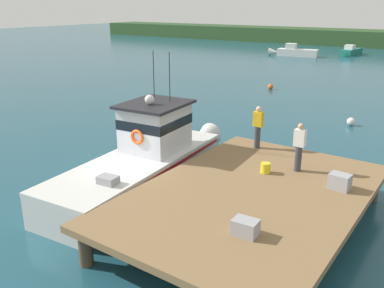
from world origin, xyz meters
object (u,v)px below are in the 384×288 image
object	(u,v)px
bait_bucket	(265,168)
moored_boat_off_the_point	(350,52)
crate_single_far	(340,182)
main_fishing_boat	(146,159)
mooring_buoy_inshore	(351,122)
mooring_buoy_outer	(271,87)
crate_stack_mid_dock	(245,227)
deckhand_by_the_boat	(299,146)
deckhand_further_back	(258,126)
moored_boat_far_right	(294,52)

from	to	relation	value
bait_bucket	moored_boat_off_the_point	xyz separation A→B (m)	(-9.56, 45.93, -0.90)
crate_single_far	moored_boat_off_the_point	distance (m)	47.35
main_fishing_boat	bait_bucket	distance (m)	4.46
moored_boat_off_the_point	mooring_buoy_inshore	bearing A→B (deg)	-74.84
main_fishing_boat	mooring_buoy_outer	bearing A→B (deg)	101.51
mooring_buoy_outer	crate_stack_mid_dock	bearing A→B (deg)	-66.79
deckhand_by_the_boat	deckhand_further_back	distance (m)	2.52
crate_single_far	mooring_buoy_outer	xyz separation A→B (m)	(-10.68, 18.50, -1.22)
deckhand_by_the_boat	mooring_buoy_inshore	xyz separation A→B (m)	(-1.06, 10.89, -1.83)
main_fishing_boat	deckhand_by_the_boat	distance (m)	5.51
crate_stack_mid_dock	crate_single_far	bearing A→B (deg)	74.71
deckhand_by_the_boat	mooring_buoy_inshore	size ratio (longest dim) A/B	3.60
main_fishing_boat	deckhand_by_the_boat	xyz separation A→B (m)	(5.15, 1.65, 1.05)
deckhand_further_back	moored_boat_far_right	size ratio (longest dim) A/B	0.26
crate_stack_mid_dock	bait_bucket	size ratio (longest dim) A/B	1.76
crate_single_far	deckhand_by_the_boat	distance (m)	1.80
crate_single_far	bait_bucket	size ratio (longest dim) A/B	1.76
bait_bucket	deckhand_by_the_boat	size ratio (longest dim) A/B	0.21
bait_bucket	moored_boat_far_right	distance (m)	43.37
moored_boat_off_the_point	crate_stack_mid_dock	bearing A→B (deg)	-77.71
main_fishing_boat	deckhand_further_back	size ratio (longest dim) A/B	6.09
deckhand_further_back	mooring_buoy_outer	world-z (taller)	deckhand_further_back
crate_single_far	moored_boat_far_right	distance (m)	44.14
deckhand_by_the_boat	mooring_buoy_inshore	world-z (taller)	deckhand_by_the_boat
moored_boat_far_right	moored_boat_off_the_point	world-z (taller)	moored_boat_far_right
crate_stack_mid_dock	bait_bucket	distance (m)	4.01
crate_stack_mid_dock	deckhand_further_back	bearing A→B (deg)	114.03
crate_stack_mid_dock	crate_single_far	world-z (taller)	crate_single_far
mooring_buoy_inshore	mooring_buoy_outer	xyz separation A→B (m)	(-8.06, 6.95, -0.01)
deckhand_further_back	moored_boat_far_right	bearing A→B (deg)	109.78
crate_single_far	mooring_buoy_outer	world-z (taller)	crate_single_far
bait_bucket	deckhand_further_back	world-z (taller)	deckhand_further_back
deckhand_by_the_boat	mooring_buoy_inshore	distance (m)	11.10
bait_bucket	deckhand_further_back	distance (m)	2.58
main_fishing_boat	mooring_buoy_inshore	xyz separation A→B (m)	(4.09, 12.54, -0.78)
bait_bucket	moored_boat_off_the_point	size ratio (longest dim) A/B	0.06
crate_single_far	moored_boat_far_right	bearing A→B (deg)	113.44
moored_boat_far_right	mooring_buoy_outer	bearing A→B (deg)	-72.65
mooring_buoy_inshore	moored_boat_far_right	bearing A→B (deg)	117.28
moored_boat_far_right	mooring_buoy_inshore	bearing A→B (deg)	-62.72
bait_bucket	mooring_buoy_inshore	bearing A→B (deg)	91.33
crate_stack_mid_dock	moored_boat_far_right	distance (m)	47.38
main_fishing_boat	mooring_buoy_inshore	bearing A→B (deg)	71.93
crate_stack_mid_dock	mooring_buoy_outer	world-z (taller)	crate_stack_mid_dock
main_fishing_boat	crate_stack_mid_dock	xyz separation A→B (m)	(5.64, -2.92, 0.39)
deckhand_further_back	moored_boat_off_the_point	world-z (taller)	deckhand_further_back
main_fishing_boat	crate_single_far	distance (m)	6.80
main_fishing_boat	moored_boat_far_right	distance (m)	42.88
crate_stack_mid_dock	bait_bucket	world-z (taller)	crate_stack_mid_dock
main_fishing_boat	moored_boat_off_the_point	size ratio (longest dim) A/B	1.84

